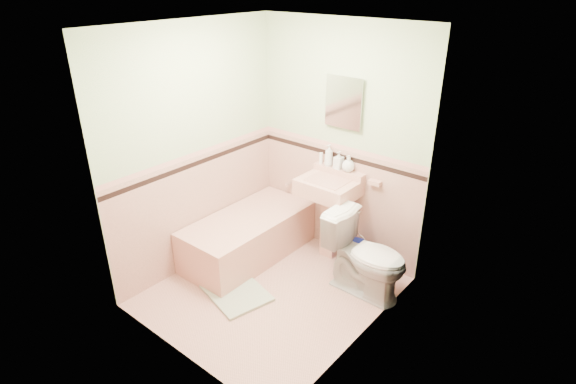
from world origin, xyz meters
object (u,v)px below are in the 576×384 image
Objects in this scene: medicine_cabinet at (344,102)px; toilet at (367,256)px; soap_bottle_left at (329,155)px; soap_bottle_right at (348,164)px; bathtub at (248,237)px; soap_bottle_mid at (339,160)px; shoe at (229,283)px; bucket at (355,254)px; sink at (328,219)px.

toilet is at bearing -36.67° from medicine_cabinet.
soap_bottle_right is (0.25, 0.00, -0.03)m from soap_bottle_left.
bathtub is 8.01× the size of soap_bottle_mid.
soap_bottle_right is 1.72m from shoe.
soap_bottle_right is 0.98m from bucket.
soap_bottle_mid is (0.13, 0.00, -0.02)m from soap_bottle_left.
sink is at bearing -52.54° from soap_bottle_left.
sink is 0.48m from bucket.
bathtub is 1.26m from soap_bottle_left.
bucket is at bearing -24.37° from medicine_cabinet.
bathtub is 8.80× the size of soap_bottle_right.
soap_bottle_right is 0.64× the size of bucket.
bathtub is 6.44× the size of soap_bottle_left.
sink is 6.10× the size of shoe.
bathtub is 1.37m from toilet.
toilet is 3.10× the size of bucket.
shoe is (-0.75, -1.16, -0.07)m from bucket.
toilet is at bearing -46.59° from bucket.
soap_bottle_right is at bearing 66.93° from shoe.
sink is 1.90× the size of medicine_cabinet.
bathtub is 0.90m from sink.
toilet is (0.54, -0.45, -0.67)m from soap_bottle_right.
soap_bottle_mid is 1.05m from toilet.
soap_bottle_left is (-0.14, -0.03, -0.59)m from medicine_cabinet.
sink is 0.71m from toilet.
soap_bottle_left reaches higher than soap_bottle_mid.
soap_bottle_mid reaches higher than shoe.
sink reaches higher than shoe.
bathtub is 1.78m from medicine_cabinet.
toilet is 5.37× the size of shoe.
shoe is at bearing -110.66° from sink.
soap_bottle_left is 1.52× the size of shoe.
sink reaches higher than toilet.
sink is 0.65m from soap_bottle_mid.
soap_bottle_mid is at bearing 0.00° from soap_bottle_left.
medicine_cabinet reaches higher than soap_bottle_right.
shoe is at bearing -122.99° from bucket.
soap_bottle_left is 1.37× the size of soap_bottle_right.
bucket is at bearing 30.03° from bathtub.
shoe is (-0.41, -1.10, -0.41)m from sink.
bathtub is 1.36m from soap_bottle_right.
soap_bottle_right is at bearing -15.56° from medicine_cabinet.
medicine_cabinet is at bearing 67.24° from soap_bottle_mid.
medicine_cabinet is at bearing 47.42° from bathtub.
toilet is at bearing -29.96° from soap_bottle_left.
bucket reaches higher than shoe.
soap_bottle_left is (-0.14, 0.18, 0.65)m from sink.
soap_bottle_right is (0.11, -0.03, -0.62)m from medicine_cabinet.
medicine_cabinet is at bearing 71.57° from shoe.
sink is at bearing 37.93° from bathtub.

